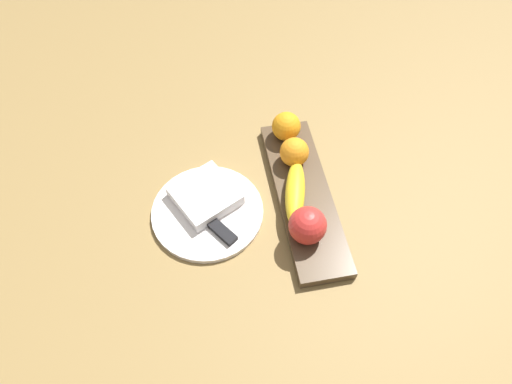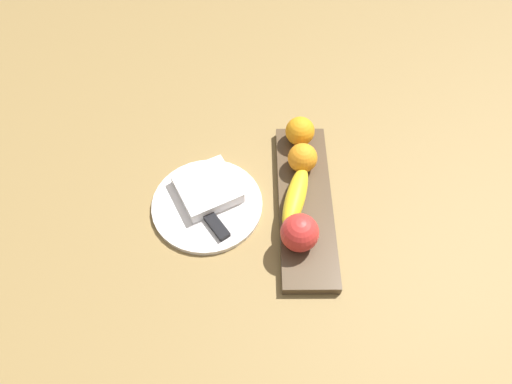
{
  "view_description": "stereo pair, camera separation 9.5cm",
  "coord_description": "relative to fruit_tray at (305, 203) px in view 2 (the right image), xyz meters",
  "views": [
    {
      "loc": [
        -0.48,
        0.17,
        0.84
      ],
      "look_at": [
        0.05,
        0.07,
        0.05
      ],
      "focal_mm": 32.76,
      "sensor_mm": 36.0,
      "label": 1
    },
    {
      "loc": [
        -0.49,
        0.07,
        0.84
      ],
      "look_at": [
        0.05,
        0.07,
        0.05
      ],
      "focal_mm": 32.76,
      "sensor_mm": 36.0,
      "label": 2
    }
  ],
  "objects": [
    {
      "name": "dinner_plate",
      "position": [
        -0.0,
        0.21,
        -0.01
      ],
      "size": [
        0.23,
        0.23,
        0.01
      ],
      "primitive_type": "cylinder",
      "color": "white",
      "rests_on": "ground_plane"
    },
    {
      "name": "ground_plane",
      "position": [
        -0.05,
        0.03,
        -0.01
      ],
      "size": [
        2.4,
        2.4,
        0.0
      ],
      "primitive_type": "plane",
      "color": "olive"
    },
    {
      "name": "fruit_tray",
      "position": [
        0.0,
        0.0,
        0.0
      ],
      "size": [
        0.4,
        0.11,
        0.02
      ],
      "primitive_type": "cube",
      "color": "brown",
      "rests_on": "ground_plane"
    },
    {
      "name": "apple",
      "position": [
        -0.1,
        0.02,
        0.05
      ],
      "size": [
        0.07,
        0.07,
        0.07
      ],
      "primitive_type": "sphere",
      "color": "red",
      "rests_on": "fruit_tray"
    },
    {
      "name": "orange_near_apple",
      "position": [
        0.09,
        0.0,
        0.04
      ],
      "size": [
        0.06,
        0.06,
        0.06
      ],
      "primitive_type": "sphere",
      "color": "orange",
      "rests_on": "fruit_tray"
    },
    {
      "name": "knife",
      "position": [
        -0.04,
        0.2,
        0.01
      ],
      "size": [
        0.16,
        0.12,
        0.01
      ],
      "rotation": [
        0.0,
        0.0,
        0.61
      ],
      "color": "silver",
      "rests_on": "dinner_plate"
    },
    {
      "name": "folded_napkin",
      "position": [
        0.03,
        0.21,
        0.01
      ],
      "size": [
        0.16,
        0.16,
        0.03
      ],
      "primitive_type": "cube",
      "rotation": [
        0.0,
        0.0,
        0.47
      ],
      "color": "white",
      "rests_on": "dinner_plate"
    },
    {
      "name": "orange_near_banana",
      "position": [
        0.16,
        0.0,
        0.04
      ],
      "size": [
        0.07,
        0.07,
        0.07
      ],
      "primitive_type": "sphere",
      "color": "orange",
      "rests_on": "fruit_tray"
    },
    {
      "name": "banana",
      "position": [
        -0.01,
        0.02,
        0.03
      ],
      "size": [
        0.17,
        0.08,
        0.04
      ],
      "primitive_type": "ellipsoid",
      "rotation": [
        0.0,
        0.0,
        -0.27
      ],
      "color": "yellow",
      "rests_on": "fruit_tray"
    }
  ]
}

